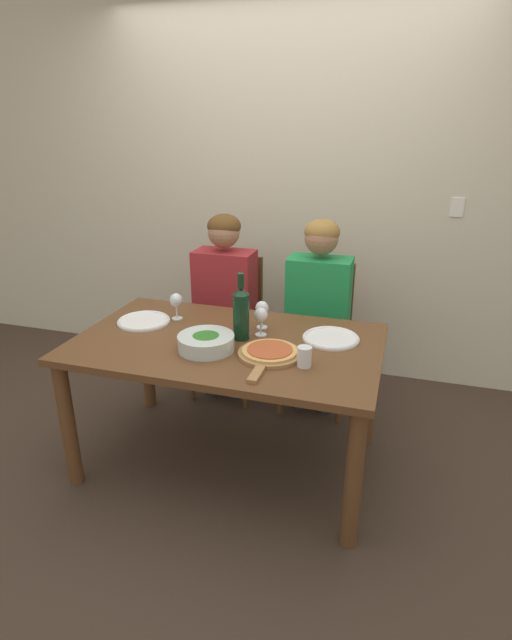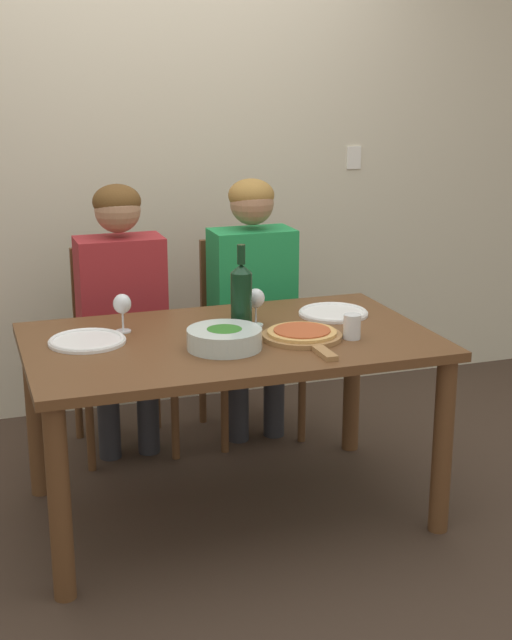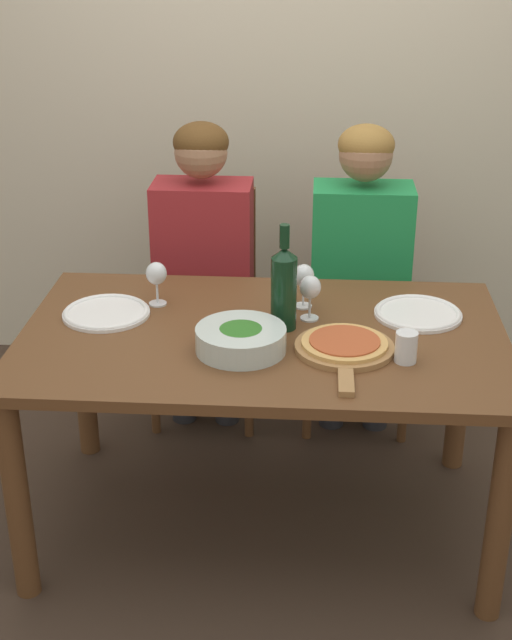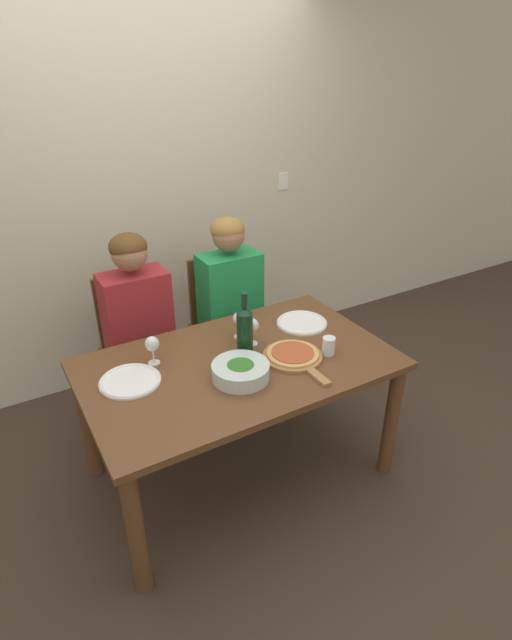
{
  "view_description": "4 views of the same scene",
  "coord_description": "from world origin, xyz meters",
  "views": [
    {
      "loc": [
        0.81,
        -2.16,
        1.75
      ],
      "look_at": [
        0.14,
        0.03,
        0.84
      ],
      "focal_mm": 28.0,
      "sensor_mm": 36.0,
      "label": 1
    },
    {
      "loc": [
        -0.95,
        -3.09,
        1.71
      ],
      "look_at": [
        0.1,
        -0.02,
        0.79
      ],
      "focal_mm": 50.0,
      "sensor_mm": 36.0,
      "label": 2
    },
    {
      "loc": [
        0.15,
        -2.53,
        1.94
      ],
      "look_at": [
        -0.02,
        -0.02,
        0.78
      ],
      "focal_mm": 50.0,
      "sensor_mm": 36.0,
      "label": 3
    },
    {
      "loc": [
        -0.99,
        -1.86,
        2.07
      ],
      "look_at": [
        0.13,
        0.04,
        0.91
      ],
      "focal_mm": 28.0,
      "sensor_mm": 36.0,
      "label": 4
    }
  ],
  "objects": [
    {
      "name": "wine_glass_centre",
      "position": [
        0.12,
        0.21,
        0.83
      ],
      "size": [
        0.07,
        0.07,
        0.15
      ],
      "color": "silver",
      "rests_on": "dining_table"
    },
    {
      "name": "wine_glass_right",
      "position": [
        0.14,
        0.11,
        0.83
      ],
      "size": [
        0.07,
        0.07,
        0.15
      ],
      "color": "silver",
      "rests_on": "dining_table"
    },
    {
      "name": "person_man",
      "position": [
        0.33,
        0.71,
        0.74
      ],
      "size": [
        0.47,
        0.51,
        1.23
      ],
      "color": "#28282D",
      "rests_on": "ground"
    },
    {
      "name": "wine_bottle",
      "position": [
        0.06,
        0.04,
        0.87
      ],
      "size": [
        0.08,
        0.08,
        0.34
      ],
      "color": "black",
      "rests_on": "dining_table"
    },
    {
      "name": "dining_table",
      "position": [
        0.0,
        0.0,
        0.62
      ],
      "size": [
        1.53,
        0.93,
        0.73
      ],
      "color": "brown",
      "rests_on": "ground"
    },
    {
      "name": "wine_glass_left",
      "position": [
        -0.37,
        0.2,
        0.83
      ],
      "size": [
        0.07,
        0.07,
        0.15
      ],
      "color": "silver",
      "rests_on": "dining_table"
    },
    {
      "name": "water_tumbler",
      "position": [
        0.43,
        -0.17,
        0.78
      ],
      "size": [
        0.07,
        0.07,
        0.09
      ],
      "color": "silver",
      "rests_on": "dining_table"
    },
    {
      "name": "person_woman",
      "position": [
        -0.28,
        0.71,
        0.74
      ],
      "size": [
        0.47,
        0.51,
        1.23
      ],
      "color": "#28282D",
      "rests_on": "ground"
    },
    {
      "name": "chair_right",
      "position": [
        0.33,
        0.82,
        0.5
      ],
      "size": [
        0.42,
        0.42,
        0.92
      ],
      "color": "brown",
      "rests_on": "ground"
    },
    {
      "name": "dinner_plate_right",
      "position": [
        0.5,
        0.16,
        0.74
      ],
      "size": [
        0.29,
        0.29,
        0.02
      ],
      "color": "white",
      "rests_on": "dining_table"
    },
    {
      "name": "back_wall",
      "position": [
        0.0,
        1.32,
        1.35
      ],
      "size": [
        10.0,
        0.06,
        2.7
      ],
      "color": "beige",
      "rests_on": "ground"
    },
    {
      "name": "dinner_plate_left",
      "position": [
        -0.52,
        0.1,
        0.74
      ],
      "size": [
        0.29,
        0.29,
        0.02
      ],
      "color": "white",
      "rests_on": "dining_table"
    },
    {
      "name": "broccoli_bowl",
      "position": [
        -0.06,
        -0.13,
        0.77
      ],
      "size": [
        0.27,
        0.27,
        0.08
      ],
      "color": "silver",
      "rests_on": "dining_table"
    },
    {
      "name": "pizza_on_board",
      "position": [
        0.25,
        -0.12,
        0.74
      ],
      "size": [
        0.3,
        0.44,
        0.04
      ],
      "color": "#9E7042",
      "rests_on": "dining_table"
    },
    {
      "name": "ground_plane",
      "position": [
        0.0,
        0.0,
        0.0
      ],
      "size": [
        40.0,
        40.0,
        0.0
      ],
      "primitive_type": "plane",
      "color": "#3D2D23"
    },
    {
      "name": "chair_left",
      "position": [
        -0.28,
        0.82,
        0.5
      ],
      "size": [
        0.42,
        0.42,
        0.92
      ],
      "color": "brown",
      "rests_on": "ground"
    }
  ]
}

